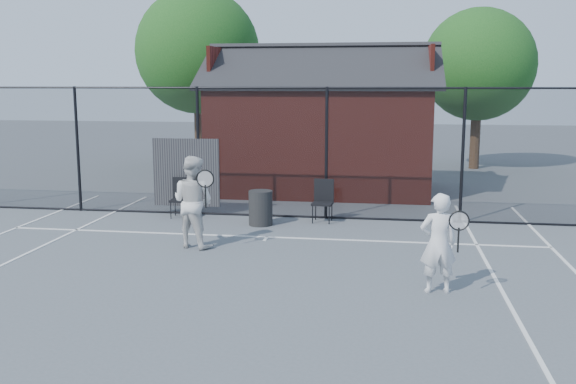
# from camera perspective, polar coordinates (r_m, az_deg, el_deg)

# --- Properties ---
(ground) EXTENTS (80.00, 80.00, 0.00)m
(ground) POSITION_cam_1_polar(r_m,az_deg,el_deg) (10.17, -5.01, -8.00)
(ground) COLOR #4E5559
(ground) RESTS_ON ground
(court_lines) EXTENTS (11.02, 18.00, 0.01)m
(court_lines) POSITION_cam_1_polar(r_m,az_deg,el_deg) (8.96, -7.05, -10.48)
(court_lines) COLOR silver
(court_lines) RESTS_ON ground
(fence) EXTENTS (22.04, 3.00, 3.00)m
(fence) POSITION_cam_1_polar(r_m,az_deg,el_deg) (14.74, -1.64, 3.31)
(fence) COLOR black
(fence) RESTS_ON ground
(clubhouse) EXTENTS (6.50, 4.36, 4.19)m
(clubhouse) POSITION_cam_1_polar(r_m,az_deg,el_deg) (18.56, 3.05, 5.11)
(clubhouse) COLOR maroon
(clubhouse) RESTS_ON ground
(tree_left) EXTENTS (4.48, 4.48, 6.44)m
(tree_left) POSITION_cam_1_polar(r_m,az_deg,el_deg) (23.93, -8.04, 12.25)
(tree_left) COLOR #332314
(tree_left) RESTS_ON ground
(tree_right) EXTENTS (3.97, 3.97, 5.70)m
(tree_right) POSITION_cam_1_polar(r_m,az_deg,el_deg) (24.12, 16.58, 10.78)
(tree_right) COLOR #332314
(tree_right) RESTS_ON ground
(player_front) EXTENTS (0.70, 0.54, 1.50)m
(player_front) POSITION_cam_1_polar(r_m,az_deg,el_deg) (9.73, 13.22, -4.43)
(player_front) COLOR silver
(player_front) RESTS_ON ground
(player_back) EXTENTS (1.03, 0.90, 1.74)m
(player_back) POSITION_cam_1_polar(r_m,az_deg,el_deg) (12.22, -8.44, -0.85)
(player_back) COLOR silver
(player_back) RESTS_ON ground
(chair_left) EXTENTS (0.45, 0.46, 0.89)m
(chair_left) POSITION_cam_1_polar(r_m,az_deg,el_deg) (15.00, -9.56, -0.57)
(chair_left) COLOR black
(chair_left) RESTS_ON ground
(chair_right) EXTENTS (0.48, 0.50, 0.93)m
(chair_right) POSITION_cam_1_polar(r_m,az_deg,el_deg) (14.32, 3.08, -0.86)
(chair_right) COLOR black
(chair_right) RESTS_ON ground
(waste_bin) EXTENTS (0.62, 0.62, 0.76)m
(waste_bin) POSITION_cam_1_polar(r_m,az_deg,el_deg) (14.03, -2.45, -1.42)
(waste_bin) COLOR black
(waste_bin) RESTS_ON ground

